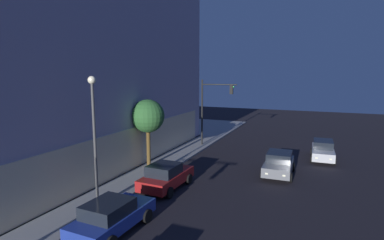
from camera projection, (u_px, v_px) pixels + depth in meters
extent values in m
cube|color=#4C4C51|center=(24.00, 157.00, 28.22)|extent=(30.77, 23.15, 0.15)
cube|color=beige|center=(125.00, 150.00, 23.66)|extent=(27.34, 0.60, 3.26)
cube|color=#B0A0B4|center=(15.00, 54.00, 26.83)|extent=(30.37, 22.75, 18.35)
cylinder|color=black|center=(202.00, 112.00, 32.32)|extent=(0.18, 0.18, 6.89)
cylinder|color=black|center=(219.00, 85.00, 31.29)|extent=(0.37, 3.65, 0.12)
cube|color=black|center=(231.00, 90.00, 30.96)|extent=(0.34, 0.34, 0.90)
sphere|color=green|center=(233.00, 87.00, 30.86)|extent=(0.18, 0.18, 0.18)
cylinder|color=#464646|center=(95.00, 146.00, 17.11)|extent=(0.16, 0.16, 7.01)
sphere|color=#F9EFC6|center=(92.00, 80.00, 16.56)|extent=(0.44, 0.44, 0.44)
cylinder|color=brown|center=(149.00, 148.00, 24.97)|extent=(0.31, 0.31, 3.06)
sphere|color=#2C5F2C|center=(148.00, 116.00, 24.58)|extent=(2.68, 2.68, 2.68)
cube|color=navy|center=(113.00, 218.00, 14.93)|extent=(4.68, 2.16, 0.65)
cube|color=black|center=(108.00, 208.00, 14.52)|extent=(2.27, 1.88, 0.63)
cube|color=#F9F4CC|center=(131.00, 199.00, 17.20)|extent=(0.13, 0.20, 0.12)
cube|color=#F9F4CC|center=(149.00, 203.00, 16.70)|extent=(0.13, 0.20, 0.12)
cylinder|color=black|center=(116.00, 209.00, 16.67)|extent=(0.73, 0.27, 0.72)
cylinder|color=black|center=(147.00, 216.00, 15.84)|extent=(0.73, 0.27, 0.72)
cylinder|color=black|center=(76.00, 233.00, 14.11)|extent=(0.73, 0.27, 0.72)
cube|color=maroon|center=(167.00, 178.00, 20.56)|extent=(4.55, 2.15, 0.71)
cube|color=black|center=(164.00, 170.00, 20.16)|extent=(2.08, 1.86, 0.69)
cube|color=#F9F4CC|center=(174.00, 168.00, 22.77)|extent=(0.13, 0.20, 0.12)
cube|color=#F9F4CC|center=(189.00, 170.00, 22.28)|extent=(0.13, 0.20, 0.12)
cylinder|color=black|center=(164.00, 175.00, 22.28)|extent=(0.71, 0.27, 0.70)
cylinder|color=black|center=(189.00, 179.00, 21.45)|extent=(0.71, 0.27, 0.70)
cylinder|color=black|center=(143.00, 188.00, 19.79)|extent=(0.71, 0.27, 0.70)
cylinder|color=black|center=(170.00, 193.00, 18.96)|extent=(0.71, 0.27, 0.70)
cube|color=slate|center=(279.00, 166.00, 23.29)|extent=(4.41, 2.06, 0.71)
cube|color=black|center=(279.00, 156.00, 23.48)|extent=(2.31, 1.82, 0.64)
cube|color=#F9F4CC|center=(284.00, 175.00, 21.11)|extent=(0.12, 0.20, 0.12)
cube|color=#F9F4CC|center=(267.00, 173.00, 21.54)|extent=(0.12, 0.20, 0.12)
cylinder|color=black|center=(291.00, 178.00, 21.74)|extent=(0.69, 0.26, 0.69)
cylinder|color=black|center=(263.00, 174.00, 22.45)|extent=(0.69, 0.26, 0.69)
cylinder|color=black|center=(293.00, 167.00, 24.22)|extent=(0.69, 0.26, 0.69)
cylinder|color=black|center=(268.00, 164.00, 24.94)|extent=(0.69, 0.26, 0.69)
cube|color=#B7BABF|center=(323.00, 152.00, 27.41)|extent=(4.57, 1.93, 0.73)
cube|color=black|center=(323.00, 144.00, 27.62)|extent=(2.43, 1.69, 0.65)
cube|color=#F9F4CC|center=(331.00, 159.00, 25.18)|extent=(0.13, 0.20, 0.12)
cube|color=#F9F4CC|center=(316.00, 158.00, 25.57)|extent=(0.13, 0.20, 0.12)
cylinder|color=black|center=(335.00, 161.00, 25.85)|extent=(0.65, 0.26, 0.64)
cylinder|color=black|center=(312.00, 159.00, 26.50)|extent=(0.65, 0.26, 0.64)
cylinder|color=black|center=(333.00, 153.00, 28.43)|extent=(0.65, 0.26, 0.64)
cylinder|color=black|center=(312.00, 152.00, 29.08)|extent=(0.65, 0.26, 0.64)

